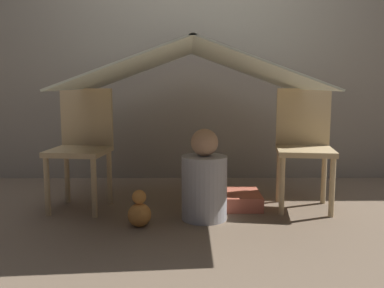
% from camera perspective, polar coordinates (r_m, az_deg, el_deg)
% --- Properties ---
extents(ground_plane, '(8.80, 8.80, 0.00)m').
position_cam_1_polar(ground_plane, '(2.78, 0.03, -9.98)').
color(ground_plane, '#7A6651').
extents(wall_back, '(7.00, 0.05, 2.50)m').
position_cam_1_polar(wall_back, '(3.88, -0.11, 13.84)').
color(wall_back, gray).
rests_on(wall_back, ground_plane).
extents(chair_left, '(0.42, 0.42, 0.83)m').
position_cam_1_polar(chair_left, '(3.05, -14.45, 0.16)').
color(chair_left, '#D1B27F').
rests_on(chair_left, ground_plane).
extents(chair_right, '(0.42, 0.42, 0.83)m').
position_cam_1_polar(chair_right, '(3.07, 14.71, 0.19)').
color(chair_right, '#D1B27F').
rests_on(chair_right, ground_plane).
extents(sheet_canopy, '(1.54, 1.39, 0.29)m').
position_cam_1_polar(sheet_canopy, '(2.87, 0.00, 10.25)').
color(sheet_canopy, silver).
extents(person_front, '(0.29, 0.29, 0.58)m').
position_cam_1_polar(person_front, '(2.73, 1.65, -5.06)').
color(person_front, '#B2B2B7').
rests_on(person_front, ground_plane).
extents(floor_cushion, '(0.45, 0.36, 0.10)m').
position_cam_1_polar(floor_cushion, '(3.05, 4.87, -7.37)').
color(floor_cushion, '#CC664C').
rests_on(floor_cushion, ground_plane).
extents(plush_toy, '(0.14, 0.14, 0.23)m').
position_cam_1_polar(plush_toy, '(2.64, -7.03, -8.94)').
color(plush_toy, '#D88C3F').
rests_on(plush_toy, ground_plane).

